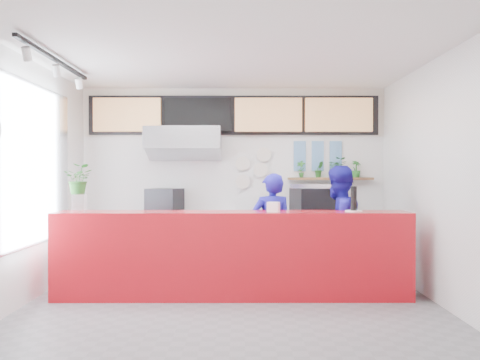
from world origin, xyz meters
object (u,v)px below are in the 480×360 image
(panini_oven, at_px, (165,202))
(pepper_mill, at_px, (354,198))
(service_counter, at_px, (232,255))
(staff_right, at_px, (338,227))
(espresso_machine, at_px, (315,202))
(staff_center, at_px, (272,230))

(panini_oven, relative_size, pepper_mill, 1.59)
(service_counter, distance_m, staff_right, 1.55)
(espresso_machine, relative_size, staff_right, 0.41)
(staff_center, relative_size, staff_right, 0.94)
(espresso_machine, relative_size, pepper_mill, 2.27)
(staff_right, bearing_deg, panini_oven, -63.53)
(espresso_machine, xyz_separation_m, pepper_mill, (0.23, -1.82, 0.14))
(staff_center, height_order, staff_right, staff_right)
(panini_oven, height_order, espresso_machine, espresso_machine)
(panini_oven, relative_size, espresso_machine, 0.70)
(panini_oven, relative_size, staff_center, 0.31)
(panini_oven, distance_m, espresso_machine, 2.43)
(panini_oven, xyz_separation_m, espresso_machine, (2.43, 0.00, 0.00))
(staff_center, bearing_deg, espresso_machine, -132.94)
(panini_oven, distance_m, pepper_mill, 3.23)
(service_counter, distance_m, staff_center, 0.88)
(staff_center, bearing_deg, pepper_mill, 137.24)
(staff_right, bearing_deg, staff_center, -46.00)
(espresso_machine, distance_m, staff_center, 1.43)
(service_counter, height_order, staff_right, staff_right)
(staff_center, distance_m, pepper_mill, 1.29)
(panini_oven, xyz_separation_m, staff_right, (2.56, -1.31, -0.27))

